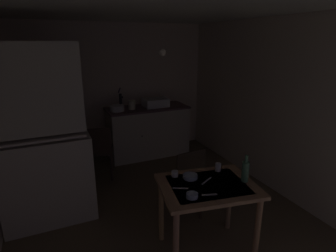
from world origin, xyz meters
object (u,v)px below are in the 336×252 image
at_px(hutch_cabinet, 43,143).
at_px(chair_by_counter, 99,150).
at_px(mixing_bowl_counter, 117,108).
at_px(hand_pump, 121,100).
at_px(sink_basin, 155,102).
at_px(teacup_mint, 175,174).
at_px(serving_bowl_wide, 192,195).
at_px(chair_far_side, 185,182).
at_px(dining_table, 207,196).
at_px(glass_bottle, 245,171).

distance_m(hutch_cabinet, chair_by_counter, 1.19).
bearing_deg(chair_by_counter, hutch_cabinet, -133.56).
xyz_separation_m(hutch_cabinet, mixing_bowl_counter, (1.19, 1.36, -0.00)).
bearing_deg(hand_pump, sink_basin, -4.01).
xyz_separation_m(sink_basin, teacup_mint, (-0.73, -2.39, -0.20)).
bearing_deg(teacup_mint, serving_bowl_wide, -94.07).
distance_m(chair_far_side, serving_bowl_wide, 0.84).
bearing_deg(dining_table, sink_basin, 79.19).
bearing_deg(chair_far_side, chair_by_counter, 116.81).
height_order(hand_pump, chair_by_counter, hand_pump).
xyz_separation_m(chair_far_side, glass_bottle, (0.30, -0.67, 0.39)).
xyz_separation_m(dining_table, teacup_mint, (-0.22, 0.28, 0.16)).
height_order(mixing_bowl_counter, chair_by_counter, mixing_bowl_counter).
bearing_deg(chair_by_counter, glass_bottle, -63.94).
xyz_separation_m(sink_basin, glass_bottle, (-0.15, -2.76, -0.12)).
xyz_separation_m(mixing_bowl_counter, chair_by_counter, (-0.45, -0.58, -0.50)).
height_order(sink_basin, chair_by_counter, sink_basin).
relative_size(hand_pump, dining_table, 0.38).
relative_size(hutch_cabinet, serving_bowl_wide, 19.63).
relative_size(mixing_bowl_counter, glass_bottle, 0.91).
bearing_deg(mixing_bowl_counter, chair_by_counter, -127.65).
bearing_deg(mixing_bowl_counter, dining_table, -84.94).
distance_m(hutch_cabinet, dining_table, 1.92).
distance_m(serving_bowl_wide, glass_bottle, 0.62).
xyz_separation_m(hand_pump, mixing_bowl_counter, (-0.10, -0.10, -0.12)).
relative_size(sink_basin, chair_far_side, 0.47).
xyz_separation_m(hutch_cabinet, chair_far_side, (1.48, -0.68, -0.48)).
relative_size(chair_far_side, teacup_mint, 13.51).
distance_m(hand_pump, dining_table, 2.75).
height_order(dining_table, chair_far_side, chair_far_side).
bearing_deg(chair_by_counter, serving_bowl_wide, -78.88).
relative_size(hutch_cabinet, mixing_bowl_counter, 8.36).
bearing_deg(serving_bowl_wide, dining_table, 29.32).
bearing_deg(dining_table, serving_bowl_wide, -150.68).
relative_size(sink_basin, glass_bottle, 1.61).
relative_size(teacup_mint, glass_bottle, 0.25).
bearing_deg(hand_pump, chair_by_counter, -128.81).
height_order(dining_table, serving_bowl_wide, serving_bowl_wide).
relative_size(hand_pump, teacup_mint, 5.67).
height_order(hutch_cabinet, glass_bottle, hutch_cabinet).
relative_size(sink_basin, serving_bowl_wide, 4.12).
distance_m(dining_table, serving_bowl_wide, 0.32).
bearing_deg(chair_by_counter, chair_far_side, -63.19).
height_order(dining_table, chair_by_counter, chair_by_counter).
distance_m(hutch_cabinet, chair_far_side, 1.70).
bearing_deg(chair_far_side, hand_pump, 95.19).
height_order(hutch_cabinet, hand_pump, hutch_cabinet).
bearing_deg(serving_bowl_wide, chair_by_counter, 101.12).
bearing_deg(teacup_mint, dining_table, -51.64).
distance_m(sink_basin, hand_pump, 0.65).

